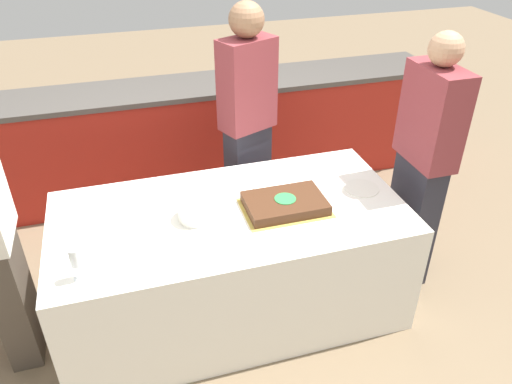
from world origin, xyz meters
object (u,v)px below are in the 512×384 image
Objects in this scene: wine_glass at (75,259)px; person_cutting_cake at (248,126)px; plate_stack at (196,211)px; person_seated_right at (423,164)px; cake at (285,204)px.

wine_glass is 1.54m from person_cutting_cake.
plate_stack is at bearing 27.88° from wine_glass.
cake is at bearing -86.18° from person_seated_right.
wine_glass is at bearing -152.12° from plate_stack.
person_seated_right is (1.41, 0.01, 0.07)m from plate_stack.
cake is at bearing -5.40° from plate_stack.
person_seated_right reaches higher than plate_stack.
person_seated_right is at bearing 9.52° from wine_glass.
person_cutting_cake reaches higher than wine_glass.
person_cutting_cake is (0.50, 0.73, 0.12)m from plate_stack.
cake is at bearing 66.86° from person_cutting_cake.
plate_stack is 0.90m from person_cutting_cake.
plate_stack is 0.70m from wine_glass.
person_seated_right reaches higher than cake.
cake is 2.41× the size of plate_stack.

